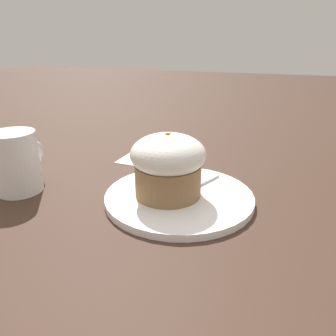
# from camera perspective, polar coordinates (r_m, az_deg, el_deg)

# --- Properties ---
(ground_plane) EXTENTS (4.00, 4.00, 0.00)m
(ground_plane) POSITION_cam_1_polar(r_m,az_deg,el_deg) (0.51, 1.94, -5.60)
(ground_plane) COLOR #3D281E
(dessert_plate) EXTENTS (0.23, 0.23, 0.01)m
(dessert_plate) POSITION_cam_1_polar(r_m,az_deg,el_deg) (0.51, 1.95, -5.06)
(dessert_plate) COLOR white
(dessert_plate) RESTS_ON ground_plane
(carrot_cake) EXTENTS (0.11, 0.11, 0.10)m
(carrot_cake) POSITION_cam_1_polar(r_m,az_deg,el_deg) (0.48, 0.00, 0.65)
(carrot_cake) COLOR olive
(carrot_cake) RESTS_ON dessert_plate
(spoon) EXTENTS (0.11, 0.06, 0.01)m
(spoon) POSITION_cam_1_polar(r_m,az_deg,el_deg) (0.51, 3.62, -3.61)
(spoon) COLOR #B7B7BC
(spoon) RESTS_ON dessert_plate
(coffee_cup) EXTENTS (0.10, 0.07, 0.10)m
(coffee_cup) POSITION_cam_1_polar(r_m,az_deg,el_deg) (0.57, -24.86, 0.94)
(coffee_cup) COLOR white
(coffee_cup) RESTS_ON ground_plane
(paper_napkin) EXTENTS (0.13, 0.11, 0.00)m
(paper_napkin) POSITION_cam_1_polar(r_m,az_deg,el_deg) (0.69, -3.00, 2.05)
(paper_napkin) COLOR white
(paper_napkin) RESTS_ON ground_plane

